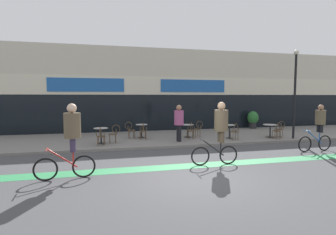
# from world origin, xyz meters

# --- Properties ---
(ground_plane) EXTENTS (120.00, 120.00, 0.00)m
(ground_plane) POSITION_xyz_m (0.00, 0.00, 0.00)
(ground_plane) COLOR #424244
(sidewalk_slab) EXTENTS (40.00, 5.50, 0.12)m
(sidewalk_slab) POSITION_xyz_m (0.00, 7.25, 0.06)
(sidewalk_slab) COLOR slate
(sidewalk_slab) RESTS_ON ground
(storefront_facade) EXTENTS (40.00, 4.06, 5.59)m
(storefront_facade) POSITION_xyz_m (0.00, 11.96, 2.78)
(storefront_facade) COLOR beige
(storefront_facade) RESTS_ON ground
(bike_lane_stripe) EXTENTS (36.00, 0.70, 0.01)m
(bike_lane_stripe) POSITION_xyz_m (0.00, 1.35, 0.00)
(bike_lane_stripe) COLOR #2D844C
(bike_lane_stripe) RESTS_ON ground
(bistro_table_0) EXTENTS (0.69, 0.69, 0.76)m
(bistro_table_0) POSITION_xyz_m (-2.65, 5.88, 0.66)
(bistro_table_0) COLOR black
(bistro_table_0) RESTS_ON sidewalk_slab
(bistro_table_1) EXTENTS (0.65, 0.65, 0.75)m
(bistro_table_1) POSITION_xyz_m (-0.49, 7.19, 0.65)
(bistro_table_1) COLOR black
(bistro_table_1) RESTS_ON sidewalk_slab
(bistro_table_2) EXTENTS (0.70, 0.70, 0.72)m
(bistro_table_2) POSITION_xyz_m (2.03, 6.74, 0.63)
(bistro_table_2) COLOR black
(bistro_table_2) RESTS_ON sidewalk_slab
(bistro_table_3) EXTENTS (0.63, 0.63, 0.74)m
(bistro_table_3) POSITION_xyz_m (4.16, 5.85, 0.64)
(bistro_table_3) COLOR black
(bistro_table_3) RESTS_ON sidewalk_slab
(bistro_table_4) EXTENTS (0.78, 0.78, 0.72)m
(bistro_table_4) POSITION_xyz_m (6.52, 5.61, 0.64)
(bistro_table_4) COLOR black
(bistro_table_4) RESTS_ON sidewalk_slab
(cafe_chair_0_near) EXTENTS (0.45, 0.60, 0.90)m
(cafe_chair_0_near) POSITION_xyz_m (-2.66, 5.26, 0.64)
(cafe_chair_0_near) COLOR #4C3823
(cafe_chair_0_near) RESTS_ON sidewalk_slab
(cafe_chair_0_side) EXTENTS (0.57, 0.40, 0.90)m
(cafe_chair_0_side) POSITION_xyz_m (-2.02, 5.88, 0.64)
(cafe_chair_0_side) COLOR #4C3823
(cafe_chair_0_side) RESTS_ON sidewalk_slab
(cafe_chair_1_near) EXTENTS (0.41, 0.58, 0.90)m
(cafe_chair_1_near) POSITION_xyz_m (-0.49, 6.57, 0.64)
(cafe_chair_1_near) COLOR #4C3823
(cafe_chair_1_near) RESTS_ON sidewalk_slab
(cafe_chair_1_side) EXTENTS (0.59, 0.44, 0.90)m
(cafe_chair_1_side) POSITION_xyz_m (-1.11, 7.18, 0.64)
(cafe_chair_1_side) COLOR #4C3823
(cafe_chair_1_side) RESTS_ON sidewalk_slab
(cafe_chair_2_near) EXTENTS (0.43, 0.59, 0.90)m
(cafe_chair_2_near) POSITION_xyz_m (2.03, 6.12, 0.64)
(cafe_chair_2_near) COLOR #4C3823
(cafe_chair_2_near) RESTS_ON sidewalk_slab
(cafe_chair_2_side) EXTENTS (0.59, 0.44, 0.90)m
(cafe_chair_2_side) POSITION_xyz_m (2.66, 6.75, 0.64)
(cafe_chair_2_side) COLOR #4C3823
(cafe_chair_2_side) RESTS_ON sidewalk_slab
(cafe_chair_3_near) EXTENTS (0.41, 0.58, 0.90)m
(cafe_chair_3_near) POSITION_xyz_m (4.16, 5.23, 0.64)
(cafe_chair_3_near) COLOR #4C3823
(cafe_chair_3_near) RESTS_ON sidewalk_slab
(cafe_chair_4_near) EXTENTS (0.44, 0.59, 0.90)m
(cafe_chair_4_near) POSITION_xyz_m (6.53, 4.98, 0.64)
(cafe_chair_4_near) COLOR #4C3823
(cafe_chair_4_near) RESTS_ON sidewalk_slab
(cafe_chair_4_side) EXTENTS (0.59, 0.43, 0.90)m
(cafe_chair_4_side) POSITION_xyz_m (7.15, 5.60, 0.64)
(cafe_chair_4_side) COLOR #4C3823
(cafe_chair_4_side) RESTS_ON sidewalk_slab
(planter_pot) EXTENTS (0.76, 0.76, 1.24)m
(planter_pot) POSITION_xyz_m (7.81, 9.45, 0.81)
(planter_pot) COLOR #232326
(planter_pot) RESTS_ON sidewalk_slab
(lamp_post) EXTENTS (0.26, 0.26, 4.76)m
(lamp_post) POSITION_xyz_m (7.54, 5.01, 2.89)
(lamp_post) COLOR black
(lamp_post) RESTS_ON sidewalk_slab
(cyclist_0) EXTENTS (1.71, 0.56, 2.20)m
(cyclist_0) POSITION_xyz_m (-3.44, 0.84, 1.32)
(cyclist_0) COLOR black
(cyclist_0) RESTS_ON ground
(cyclist_1) EXTENTS (1.70, 0.53, 2.21)m
(cyclist_1) POSITION_xyz_m (1.43, 1.25, 1.33)
(cyclist_1) COLOR black
(cyclist_1) RESTS_ON ground
(cyclist_2) EXTENTS (1.78, 0.49, 2.05)m
(cyclist_2) POSITION_xyz_m (6.61, 2.33, 1.15)
(cyclist_2) COLOR black
(cyclist_2) RESTS_ON ground
(pedestrian_near_end) EXTENTS (0.56, 0.56, 1.86)m
(pedestrian_near_end) POSITION_xyz_m (1.18, 5.52, 1.22)
(pedestrian_near_end) COLOR black
(pedestrian_near_end) RESTS_ON sidewalk_slab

